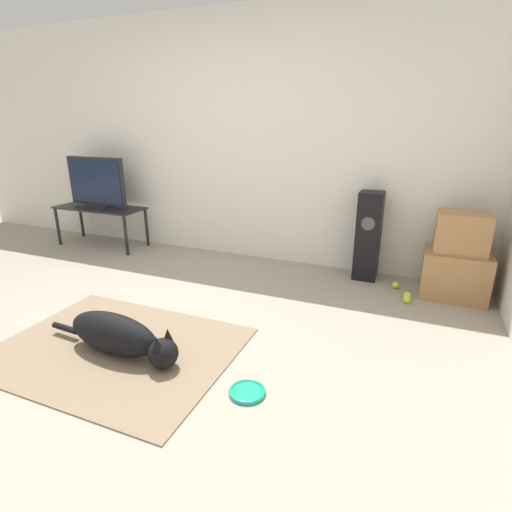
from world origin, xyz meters
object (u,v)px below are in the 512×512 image
object	(u,v)px
dog	(120,336)
tv	(96,183)
frisbee	(247,392)
tennis_ball_near_speaker	(407,299)
cardboard_box_upper	(462,233)
tv_stand	(100,212)
tennis_ball_loose_on_carpet	(407,296)
floor_speaker	(368,236)
tennis_ball_by_boxes	(395,285)
cardboard_box_lower	(455,274)

from	to	relation	value
dog	tv	world-z (taller)	tv
frisbee	tennis_ball_near_speaker	world-z (taller)	tennis_ball_near_speaker
dog	cardboard_box_upper	world-z (taller)	cardboard_box_upper
dog	tennis_ball_near_speaker	size ratio (longest dim) A/B	16.49
frisbee	tv	size ratio (longest dim) A/B	0.27
tv_stand	tennis_ball_near_speaker	bearing A→B (deg)	-4.88
tennis_ball_near_speaker	tennis_ball_loose_on_carpet	size ratio (longest dim) A/B	1.00
tv	tennis_ball_near_speaker	xyz separation A→B (m)	(3.57, -0.31, -0.74)
frisbee	tv	xyz separation A→B (m)	(-2.79, 1.92, 0.76)
cardboard_box_upper	tv	xyz separation A→B (m)	(-3.93, 0.01, 0.19)
dog	floor_speaker	size ratio (longest dim) A/B	1.27
tennis_ball_by_boxes	tennis_ball_near_speaker	world-z (taller)	same
cardboard_box_upper	tv	world-z (taller)	tv
cardboard_box_lower	cardboard_box_upper	size ratio (longest dim) A/B	1.29
cardboard_box_upper	tv_stand	distance (m)	3.94
frisbee	tv_stand	bearing A→B (deg)	145.51
tennis_ball_by_boxes	tennis_ball_loose_on_carpet	bearing A→B (deg)	-61.27
frisbee	tennis_ball_by_boxes	bearing A→B (deg)	70.66
dog	tv_stand	distance (m)	2.65
tennis_ball_by_boxes	dog	bearing A→B (deg)	-130.78
dog	tv_stand	world-z (taller)	tv_stand
cardboard_box_upper	tv	bearing A→B (deg)	179.89
tennis_ball_near_speaker	cardboard_box_upper	bearing A→B (deg)	39.84
tv	cardboard_box_upper	bearing A→B (deg)	-0.11
frisbee	cardboard_box_lower	xyz separation A→B (m)	(1.14, 1.92, 0.19)
cardboard_box_lower	tennis_ball_near_speaker	distance (m)	0.50
tennis_ball_by_boxes	tv	bearing A→B (deg)	179.69
floor_speaker	tennis_ball_loose_on_carpet	distance (m)	0.68
floor_speaker	tennis_ball_loose_on_carpet	bearing A→B (deg)	-41.41
cardboard_box_upper	tennis_ball_loose_on_carpet	xyz separation A→B (m)	(-0.36, -0.22, -0.55)
tv	tennis_ball_near_speaker	world-z (taller)	tv
cardboard_box_lower	cardboard_box_upper	world-z (taller)	cardboard_box_upper
cardboard_box_upper	tennis_ball_loose_on_carpet	distance (m)	0.69
frisbee	tv_stand	world-z (taller)	tv_stand
cardboard_box_lower	floor_speaker	size ratio (longest dim) A/B	0.63
floor_speaker	tennis_ball_loose_on_carpet	xyz separation A→B (m)	(0.42, -0.37, -0.39)
tv_stand	tennis_ball_near_speaker	distance (m)	3.61
tv_stand	frisbee	bearing A→B (deg)	-34.49
frisbee	tv	distance (m)	3.47
frisbee	tennis_ball_loose_on_carpet	xyz separation A→B (m)	(0.78, 1.70, 0.02)
tv_stand	floor_speaker	bearing A→B (deg)	2.62
tv	tennis_ball_near_speaker	bearing A→B (deg)	-4.92
cardboard_box_upper	tv	distance (m)	3.94
frisbee	tennis_ball_near_speaker	distance (m)	1.79
frisbee	tv	world-z (taller)	tv
dog	frisbee	bearing A→B (deg)	-2.65
dog	frisbee	world-z (taller)	dog
tennis_ball_loose_on_carpet	floor_speaker	bearing A→B (deg)	138.59
cardboard_box_upper	tv_stand	bearing A→B (deg)	179.93
tv	cardboard_box_lower	bearing A→B (deg)	-0.07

